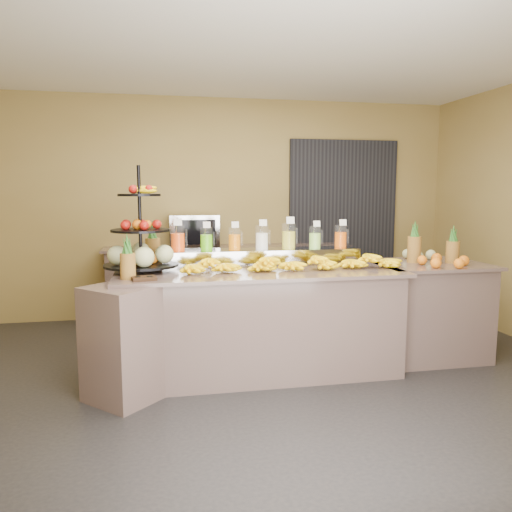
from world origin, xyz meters
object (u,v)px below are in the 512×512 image
object	(u,v)px
condiment_caddy	(144,278)
right_fruit_pile	(437,256)
fruit_stand	(146,244)
banana_heap	(291,262)
oven_warmer	(194,231)
pitcher_tray	(262,257)

from	to	relation	value
condiment_caddy	right_fruit_pile	xyz separation A→B (m)	(2.72, 0.34, 0.07)
fruit_stand	right_fruit_pile	bearing A→B (deg)	-4.83
banana_heap	fruit_stand	bearing A→B (deg)	171.60
fruit_stand	oven_warmer	xyz separation A→B (m)	(0.55, 1.81, -0.03)
banana_heap	right_fruit_pile	xyz separation A→B (m)	(1.45, 0.04, 0.01)
fruit_stand	condiment_caddy	size ratio (longest dim) A/B	4.97
pitcher_tray	oven_warmer	size ratio (longest dim) A/B	3.08
pitcher_tray	oven_warmer	distance (m)	1.75
pitcher_tray	banana_heap	distance (m)	0.38
pitcher_tray	right_fruit_pile	size ratio (longest dim) A/B	3.85
right_fruit_pile	condiment_caddy	bearing A→B (deg)	-172.86
condiment_caddy	right_fruit_pile	distance (m)	2.74
fruit_stand	condiment_caddy	world-z (taller)	fruit_stand
pitcher_tray	right_fruit_pile	world-z (taller)	right_fruit_pile
banana_heap	fruit_stand	size ratio (longest dim) A/B	2.20
fruit_stand	condiment_caddy	xyz separation A→B (m)	(-0.01, -0.48, -0.22)
right_fruit_pile	pitcher_tray	bearing A→B (deg)	170.41
condiment_caddy	oven_warmer	distance (m)	2.36
banana_heap	condiment_caddy	world-z (taller)	banana_heap
pitcher_tray	fruit_stand	world-z (taller)	fruit_stand
banana_heap	condiment_caddy	bearing A→B (deg)	-166.92
pitcher_tray	fruit_stand	size ratio (longest dim) A/B	2.03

